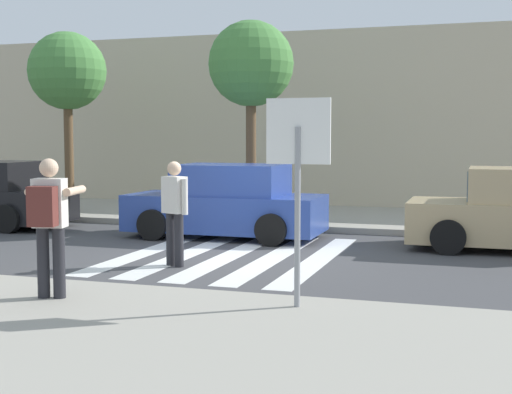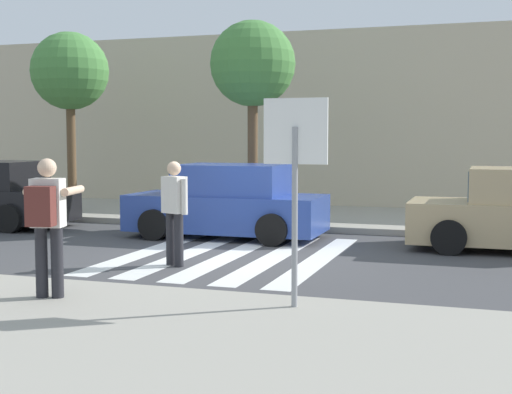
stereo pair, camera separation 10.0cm
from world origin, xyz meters
The scene contains 15 objects.
ground_plane centered at (0.00, 0.00, 0.00)m, with size 120.00×120.00×0.00m, color #424244.
sidewalk_near centered at (0.00, -6.20, 0.07)m, with size 60.00×6.00×0.14m, color #9E998C.
sidewalk_far centered at (0.00, 6.00, 0.07)m, with size 60.00×4.80×0.14m, color #9E998C.
building_facade_far centered at (0.00, 10.40, 2.58)m, with size 56.00×4.00×5.16m, color beige.
crosswalk_stripe_0 centered at (-1.60, 0.20, 0.00)m, with size 0.44×5.20×0.01m, color silver.
crosswalk_stripe_1 centered at (-0.80, 0.20, 0.00)m, with size 0.44×5.20×0.01m, color silver.
crosswalk_stripe_2 centered at (0.00, 0.20, 0.00)m, with size 0.44×5.20×0.01m, color silver.
crosswalk_stripe_3 centered at (0.80, 0.20, 0.00)m, with size 0.44×5.20×0.01m, color silver.
crosswalk_stripe_4 centered at (1.60, 0.20, 0.00)m, with size 0.44×5.20×0.01m, color silver.
stop_sign centered at (2.25, -3.74, 1.91)m, with size 0.76×0.08×2.43m.
photographer_with_backpack centered at (-0.75, -4.26, 1.17)m, with size 0.69×0.92×1.72m.
pedestrian_crossing centered at (-0.51, -1.09, 0.97)m, with size 0.54×0.37×1.72m.
parked_car_blue centered at (-0.85, 2.30, 0.73)m, with size 4.10×1.92×1.55m.
street_tree_west centered at (-6.33, 4.95, 3.83)m, with size 2.06×2.06×4.76m.
street_tree_center centered at (-0.95, 4.23, 3.78)m, with size 2.00×2.00×4.68m.
Camera 1 is at (4.31, -11.72, 2.13)m, focal length 50.00 mm.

